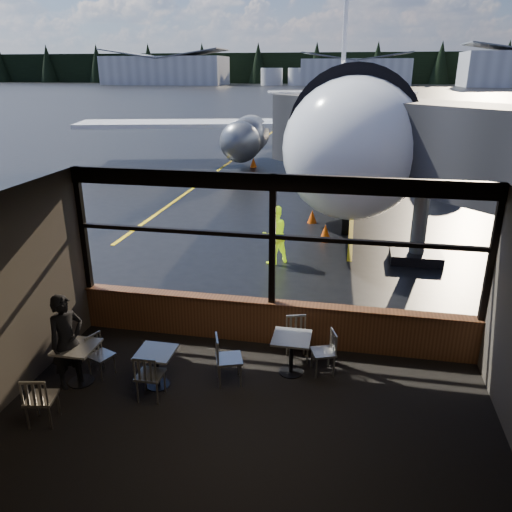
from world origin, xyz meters
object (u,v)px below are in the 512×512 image
(cafe_table_mid, at_px, (157,369))
(passenger, at_px, (67,341))
(chair_left_s, at_px, (41,399))
(chair_mid_w, at_px, (101,356))
(airliner, at_px, (347,59))
(jet_bridge, at_px, (432,183))
(cafe_table_near, at_px, (291,355))
(cone_extra, at_px, (312,216))
(ground_crew, at_px, (274,235))
(chair_near_w, at_px, (229,359))
(cafe_table_left, at_px, (79,364))
(cone_wing, at_px, (253,162))
(chair_near_e, at_px, (323,353))
(chair_near_n, at_px, (297,340))
(cone_nose, at_px, (325,233))
(chair_mid_s, at_px, (150,375))

(cafe_table_mid, bearing_deg, passenger, -171.01)
(chair_left_s, bearing_deg, chair_mid_w, 67.21)
(airliner, xyz_separation_m, jet_bridge, (2.88, -14.91, -3.48))
(airliner, height_order, cafe_table_near, airliner)
(cone_extra, bearing_deg, ground_crew, -99.81)
(jet_bridge, bearing_deg, chair_near_w, -120.29)
(cafe_table_left, relative_size, ground_crew, 0.44)
(chair_near_w, bearing_deg, cafe_table_left, -98.51)
(cafe_table_mid, relative_size, cone_extra, 1.47)
(passenger, bearing_deg, cafe_table_mid, -50.26)
(cafe_table_left, bearing_deg, cone_wing, 93.02)
(cafe_table_mid, relative_size, chair_mid_w, 0.87)
(chair_near_e, relative_size, passenger, 0.49)
(chair_near_e, bearing_deg, chair_near_n, 37.38)
(jet_bridge, height_order, chair_near_e, jet_bridge)
(airliner, xyz_separation_m, cafe_table_mid, (-2.46, -22.29, -5.46))
(cafe_table_near, distance_m, cafe_table_left, 3.81)
(cone_nose, bearing_deg, chair_left_s, -110.97)
(chair_near_w, bearing_deg, ground_crew, 161.85)
(cafe_table_mid, xyz_separation_m, chair_near_n, (2.33, 1.31, 0.09))
(chair_near_e, bearing_deg, cafe_table_near, 82.01)
(cafe_table_mid, height_order, passenger, passenger)
(chair_left_s, height_order, passenger, passenger)
(chair_left_s, distance_m, cone_extra, 12.37)
(jet_bridge, relative_size, ground_crew, 6.29)
(cone_wing, bearing_deg, airliner, 11.82)
(chair_left_s, bearing_deg, cone_wing, 81.32)
(chair_left_s, distance_m, cone_nose, 10.63)
(jet_bridge, bearing_deg, cone_nose, 156.77)
(airliner, bearing_deg, chair_mid_w, -101.70)
(cone_extra, bearing_deg, cafe_table_mid, -99.57)
(airliner, distance_m, cone_wing, 7.52)
(airliner, height_order, passenger, airliner)
(cafe_table_left, xyz_separation_m, chair_near_w, (2.62, 0.52, 0.10))
(cafe_table_left, bearing_deg, cone_extra, 73.58)
(jet_bridge, xyz_separation_m, cone_nose, (-2.93, 1.26, -2.05))
(chair_near_w, xyz_separation_m, cone_wing, (-3.75, 20.90, -0.20))
(airliner, distance_m, ground_crew, 16.71)
(cafe_table_mid, bearing_deg, chair_near_w, 15.66)
(jet_bridge, xyz_separation_m, cone_wing, (-7.86, 13.87, -2.06))
(chair_near_w, height_order, cone_nose, chair_near_w)
(cafe_table_near, relative_size, chair_near_e, 0.89)
(chair_left_s, bearing_deg, chair_near_e, 16.55)
(passenger, bearing_deg, cone_wing, 33.43)
(chair_near_e, distance_m, chair_left_s, 4.81)
(airliner, bearing_deg, cafe_table_mid, -98.83)
(cafe_table_mid, distance_m, cone_wing, 21.40)
(chair_mid_s, distance_m, cone_nose, 9.30)
(passenger, bearing_deg, cafe_table_near, -43.11)
(chair_near_n, relative_size, cone_nose, 1.57)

